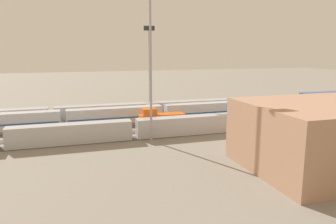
{
  "coord_description": "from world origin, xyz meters",
  "views": [
    {
      "loc": [
        27.96,
        72.86,
        17.74
      ],
      "look_at": [
        4.43,
        -2.83,
        2.5
      ],
      "focal_mm": 34.84,
      "sensor_mm": 36.0,
      "label": 1
    }
  ],
  "objects": [
    {
      "name": "track_bed_2",
      "position": [
        0.0,
        0.0,
        0.06
      ],
      "size": [
        140.0,
        2.8,
        0.12
      ],
      "primitive_type": "cube",
      "color": "#3D3833",
      "rests_on": "ground_plane"
    },
    {
      "name": "track_bed_0",
      "position": [
        0.0,
        -10.0,
        0.06
      ],
      "size": [
        140.0,
        2.8,
        0.12
      ],
      "primitive_type": "cube",
      "color": "#4C443D",
      "rests_on": "ground_plane"
    },
    {
      "name": "track_bed_4",
      "position": [
        0.0,
        10.0,
        0.06
      ],
      "size": [
        140.0,
        2.8,
        0.12
      ],
      "primitive_type": "cube",
      "color": "#4C443D",
      "rests_on": "ground_plane"
    },
    {
      "name": "track_bed_3",
      "position": [
        0.0,
        5.0,
        0.06
      ],
      "size": [
        140.0,
        2.8,
        0.12
      ],
      "primitive_type": "cube",
      "color": "#4C443D",
      "rests_on": "ground_plane"
    },
    {
      "name": "ground_plane",
      "position": [
        0.0,
        0.0,
        0.0
      ],
      "size": [
        400.0,
        400.0,
        0.0
      ],
      "primitive_type": "plane",
      "color": "gray"
    },
    {
      "name": "train_on_track_1",
      "position": [
        -4.9,
        -5.0,
        2.05
      ],
      "size": [
        114.8,
        3.06,
        4.4
      ],
      "color": "#285193",
      "rests_on": "ground_plane"
    },
    {
      "name": "train_on_track_0",
      "position": [
        -2.88,
        -10.0,
        2.08
      ],
      "size": [
        114.8,
        3.0,
        4.4
      ],
      "color": "#285193",
      "rests_on": "ground_plane"
    },
    {
      "name": "light_mast_1",
      "position": [
        12.76,
        13.0,
        19.36
      ],
      "size": [
        2.8,
        0.7,
        30.95
      ],
      "color": "#9EA0A5",
      "rests_on": "ground_plane"
    },
    {
      "name": "train_on_track_3",
      "position": [
        8.57,
        5.0,
        2.16
      ],
      "size": [
        10.0,
        3.0,
        5.0
      ],
      "color": "#D85914",
      "rests_on": "ground_plane"
    },
    {
      "name": "train_on_track_4",
      "position": [
        4.93,
        10.0,
        2.08
      ],
      "size": [
        114.8,
        3.0,
        4.4
      ],
      "color": "#1E6B9E",
      "rests_on": "ground_plane"
    },
    {
      "name": "light_mast_0",
      "position": [
        6.67,
        -12.27,
        15.47
      ],
      "size": [
        2.8,
        0.7,
        23.81
      ],
      "color": "#9EA0A5",
      "rests_on": "ground_plane"
    },
    {
      "name": "track_bed_1",
      "position": [
        0.0,
        -5.0,
        0.06
      ],
      "size": [
        140.0,
        2.8,
        0.12
      ],
      "primitive_type": "cube",
      "color": "#4C443D",
      "rests_on": "ground_plane"
    }
  ]
}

